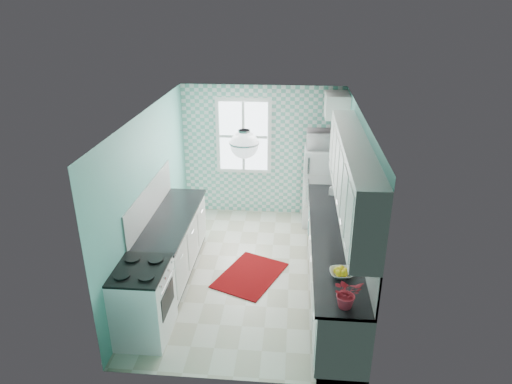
# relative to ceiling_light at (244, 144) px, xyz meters

# --- Properties ---
(floor) EXTENTS (3.00, 4.40, 0.02)m
(floor) POSITION_rel_ceiling_light_xyz_m (0.00, 0.80, -2.33)
(floor) COLOR beige
(floor) RESTS_ON ground
(ceiling) EXTENTS (3.00, 4.40, 0.02)m
(ceiling) POSITION_rel_ceiling_light_xyz_m (0.00, 0.80, 0.19)
(ceiling) COLOR white
(ceiling) RESTS_ON wall_back
(wall_back) EXTENTS (3.00, 0.02, 2.50)m
(wall_back) POSITION_rel_ceiling_light_xyz_m (0.00, 3.01, -1.07)
(wall_back) COLOR #60B4A6
(wall_back) RESTS_ON floor
(wall_front) EXTENTS (3.00, 0.02, 2.50)m
(wall_front) POSITION_rel_ceiling_light_xyz_m (0.00, -1.41, -1.07)
(wall_front) COLOR #60B4A6
(wall_front) RESTS_ON floor
(wall_left) EXTENTS (0.02, 4.40, 2.50)m
(wall_left) POSITION_rel_ceiling_light_xyz_m (-1.51, 0.80, -1.07)
(wall_left) COLOR #60B4A6
(wall_left) RESTS_ON floor
(wall_right) EXTENTS (0.02, 4.40, 2.50)m
(wall_right) POSITION_rel_ceiling_light_xyz_m (1.51, 0.80, -1.07)
(wall_right) COLOR #60B4A6
(wall_right) RESTS_ON floor
(accent_wall) EXTENTS (3.00, 0.01, 2.50)m
(accent_wall) POSITION_rel_ceiling_light_xyz_m (0.00, 2.99, -1.07)
(accent_wall) COLOR #69B7A3
(accent_wall) RESTS_ON wall_back
(window) EXTENTS (1.04, 0.05, 1.44)m
(window) POSITION_rel_ceiling_light_xyz_m (-0.35, 2.96, -0.77)
(window) COLOR white
(window) RESTS_ON wall_back
(backsplash_right) EXTENTS (0.02, 3.60, 0.51)m
(backsplash_right) POSITION_rel_ceiling_light_xyz_m (1.49, 0.40, -1.13)
(backsplash_right) COLOR white
(backsplash_right) RESTS_ON wall_right
(backsplash_left) EXTENTS (0.02, 2.15, 0.51)m
(backsplash_left) POSITION_rel_ceiling_light_xyz_m (-1.49, 0.73, -1.13)
(backsplash_left) COLOR white
(backsplash_left) RESTS_ON wall_left
(upper_cabinets_right) EXTENTS (0.33, 3.20, 0.90)m
(upper_cabinets_right) POSITION_rel_ceiling_light_xyz_m (1.33, 0.20, -0.42)
(upper_cabinets_right) COLOR white
(upper_cabinets_right) RESTS_ON wall_right
(upper_cabinet_fridge) EXTENTS (0.40, 0.74, 0.40)m
(upper_cabinet_fridge) POSITION_rel_ceiling_light_xyz_m (1.30, 2.63, -0.07)
(upper_cabinet_fridge) COLOR white
(upper_cabinet_fridge) RESTS_ON wall_right
(ceiling_light) EXTENTS (0.34, 0.34, 0.35)m
(ceiling_light) POSITION_rel_ceiling_light_xyz_m (0.00, 0.00, 0.00)
(ceiling_light) COLOR silver
(ceiling_light) RESTS_ON ceiling
(base_cabinets_right) EXTENTS (0.60, 3.60, 0.90)m
(base_cabinets_right) POSITION_rel_ceiling_light_xyz_m (1.20, 0.40, -1.87)
(base_cabinets_right) COLOR white
(base_cabinets_right) RESTS_ON floor
(countertop_right) EXTENTS (0.63, 3.60, 0.04)m
(countertop_right) POSITION_rel_ceiling_light_xyz_m (1.19, 0.40, -1.40)
(countertop_right) COLOR black
(countertop_right) RESTS_ON base_cabinets_right
(base_cabinets_left) EXTENTS (0.60, 2.15, 0.90)m
(base_cabinets_left) POSITION_rel_ceiling_light_xyz_m (-1.20, 0.73, -1.87)
(base_cabinets_left) COLOR white
(base_cabinets_left) RESTS_ON floor
(countertop_left) EXTENTS (0.63, 2.15, 0.04)m
(countertop_left) POSITION_rel_ceiling_light_xyz_m (-1.19, 0.73, -1.40)
(countertop_left) COLOR black
(countertop_left) RESTS_ON base_cabinets_left
(fridge) EXTENTS (0.64, 0.64, 1.48)m
(fridge) POSITION_rel_ceiling_light_xyz_m (1.11, 2.59, -1.59)
(fridge) COLOR silver
(fridge) RESTS_ON floor
(stove) EXTENTS (0.63, 0.79, 0.95)m
(stove) POSITION_rel_ceiling_light_xyz_m (-1.20, -0.72, -1.83)
(stove) COLOR white
(stove) RESTS_ON floor
(sink) EXTENTS (0.54, 0.45, 0.53)m
(sink) POSITION_rel_ceiling_light_xyz_m (1.20, 1.51, -1.39)
(sink) COLOR silver
(sink) RESTS_ON countertop_right
(rug) EXTENTS (1.17, 1.35, 0.02)m
(rug) POSITION_rel_ceiling_light_xyz_m (-0.01, 0.68, -2.32)
(rug) COLOR maroon
(rug) RESTS_ON floor
(dish_towel) EXTENTS (0.07, 0.24, 0.36)m
(dish_towel) POSITION_rel_ceiling_light_xyz_m (0.89, 1.60, -1.84)
(dish_towel) COLOR teal
(dish_towel) RESTS_ON base_cabinets_right
(fruit_bowl) EXTENTS (0.30, 0.30, 0.07)m
(fruit_bowl) POSITION_rel_ceiling_light_xyz_m (1.20, -0.63, -1.35)
(fruit_bowl) COLOR silver
(fruit_bowl) RESTS_ON countertop_right
(potted_plant) EXTENTS (0.38, 0.36, 0.34)m
(potted_plant) POSITION_rel_ceiling_light_xyz_m (1.20, -1.20, -1.22)
(potted_plant) COLOR #B11D0F
(potted_plant) RESTS_ON countertop_right
(soap_bottle) EXTENTS (0.11, 0.11, 0.20)m
(soap_bottle) POSITION_rel_ceiling_light_xyz_m (1.25, 1.77, -1.28)
(soap_bottle) COLOR #9CACB2
(soap_bottle) RESTS_ON countertop_right
(microwave) EXTENTS (0.59, 0.41, 0.32)m
(microwave) POSITION_rel_ceiling_light_xyz_m (1.11, 2.59, -0.69)
(microwave) COLOR silver
(microwave) RESTS_ON fridge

